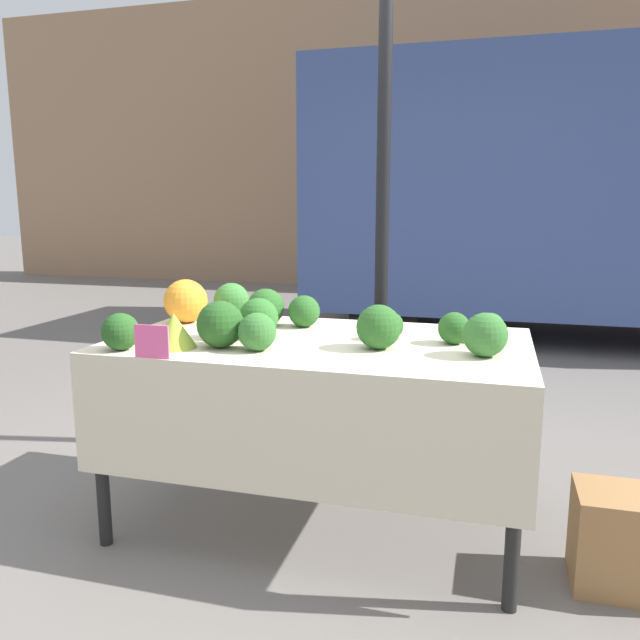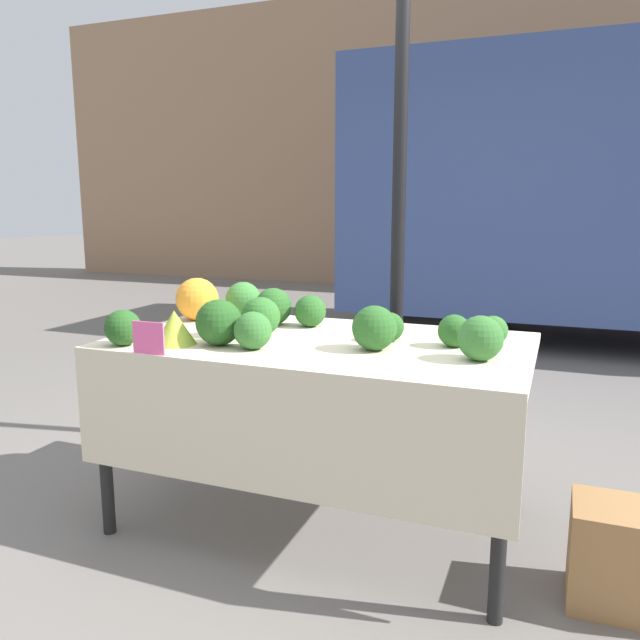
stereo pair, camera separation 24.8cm
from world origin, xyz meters
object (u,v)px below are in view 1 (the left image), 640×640
(price_sign, at_px, (152,342))
(orange_cauliflower, at_px, (186,301))
(parked_truck, at_px, (540,195))
(produce_crate, at_px, (636,541))

(price_sign, bearing_deg, orange_cauliflower, 107.50)
(parked_truck, relative_size, price_sign, 35.63)
(orange_cauliflower, bearing_deg, price_sign, -72.50)
(orange_cauliflower, relative_size, price_sign, 1.50)
(orange_cauliflower, bearing_deg, parked_truck, 66.81)
(parked_truck, xyz_separation_m, produce_crate, (0.10, -4.47, -1.24))
(produce_crate, bearing_deg, price_sign, -170.09)
(parked_truck, bearing_deg, orange_cauliflower, -113.19)
(orange_cauliflower, height_order, produce_crate, orange_cauliflower)
(orange_cauliflower, xyz_separation_m, price_sign, (0.20, -0.65, -0.04))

